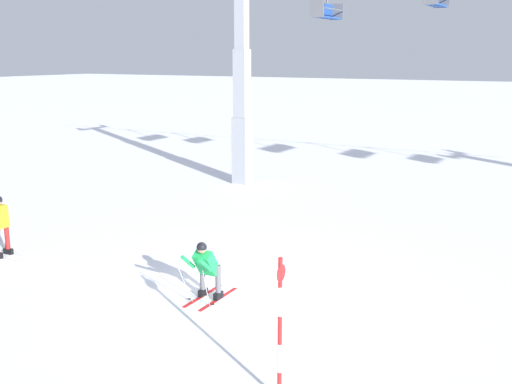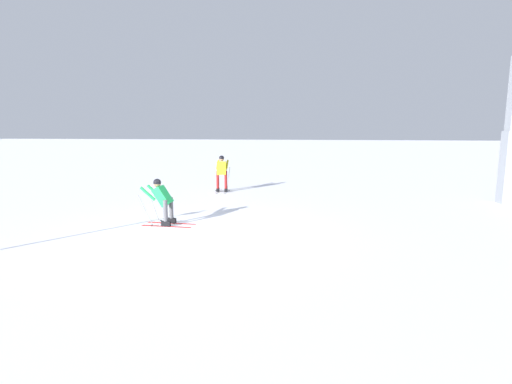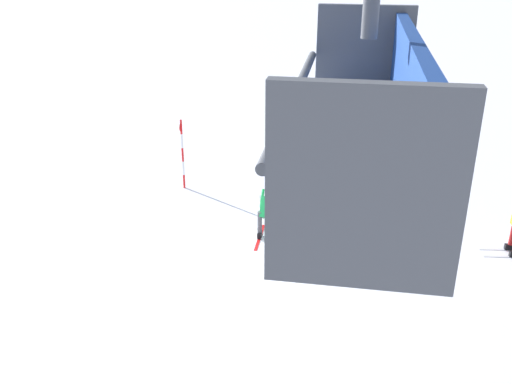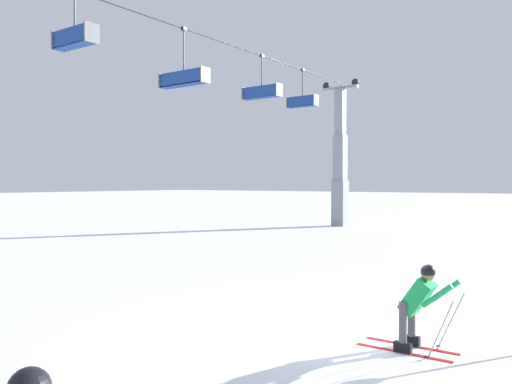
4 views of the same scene
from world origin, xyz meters
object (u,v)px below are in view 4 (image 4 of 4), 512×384
chairlift_seat_second (73,37)px  chairlift_seat_farthest (302,101)px  chairlift_seat_fourth (261,92)px  skier_carving_main (418,301)px  chairlift_seat_middle (183,78)px  lift_tower_far (340,166)px

chairlift_seat_second → chairlift_seat_farthest: bearing=0.0°
chairlift_seat_fourth → chairlift_seat_farthest: size_ratio=1.02×
skier_carving_main → chairlift_seat_farthest: bearing=36.1°
skier_carving_main → chairlift_seat_middle: bearing=59.8°
chairlift_seat_second → chairlift_seat_fourth: same height
skier_carving_main → chairlift_seat_middle: (7.01, 12.03, 6.21)m
chairlift_seat_second → chairlift_seat_middle: size_ratio=0.79×
lift_tower_far → chairlift_seat_farthest: (-4.74, 0.00, 3.53)m
lift_tower_far → chairlift_seat_farthest: 5.91m
skier_carving_main → lift_tower_far: lift_tower_far is taller
chairlift_seat_second → lift_tower_far: bearing=0.0°
chairlift_seat_middle → chairlift_seat_fourth: 5.55m
chairlift_seat_farthest → chairlift_seat_fourth: bearing=-180.0°
chairlift_seat_middle → chairlift_seat_farthest: same height
lift_tower_far → chairlift_seat_second: (-19.35, -0.00, 3.75)m
lift_tower_far → skier_carving_main: bearing=-150.5°
chairlift_seat_middle → skier_carving_main: bearing=-120.2°
chairlift_seat_middle → chairlift_seat_farthest: size_ratio=1.13×
chairlift_seat_farthest → lift_tower_far: bearing=0.0°
chairlift_seat_middle → chairlift_seat_fourth: same height
skier_carving_main → lift_tower_far: size_ratio=0.18×
chairlift_seat_second → chairlift_seat_farthest: same height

